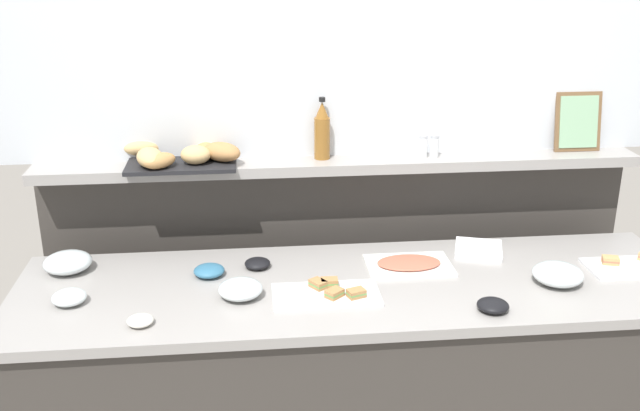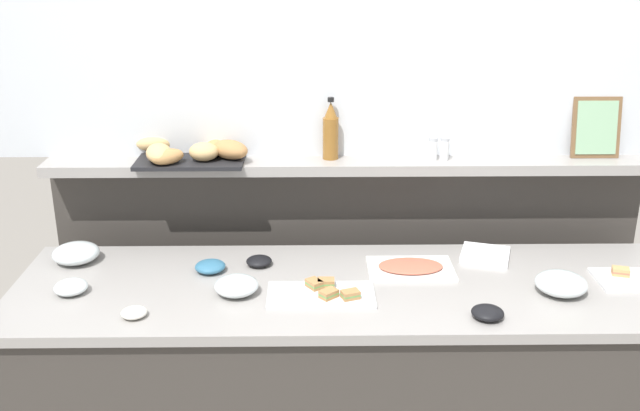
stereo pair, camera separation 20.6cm
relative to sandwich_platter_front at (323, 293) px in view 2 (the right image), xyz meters
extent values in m
plane|color=gray|center=(0.11, 0.68, -0.91)|extent=(12.00, 12.00, 0.00)
cube|color=#3D3833|center=(0.11, 0.08, -0.48)|extent=(2.27, 0.63, 0.86)
cube|color=gray|center=(0.11, 0.08, -0.03)|extent=(2.31, 0.67, 0.03)
cube|color=#3D3833|center=(0.11, 0.60, -0.32)|extent=(2.31, 0.08, 1.16)
cube|color=gray|center=(0.11, 0.55, 0.28)|extent=(2.31, 0.22, 0.04)
cube|color=silver|center=(-0.01, 0.00, 0.00)|extent=(0.35, 0.18, 0.01)
cube|color=#AD7A47|center=(0.01, 0.05, 0.01)|extent=(0.06, 0.04, 0.01)
cube|color=#66994C|center=(0.01, 0.05, 0.01)|extent=(0.06, 0.04, 0.01)
cube|color=#AD7A47|center=(0.01, 0.05, 0.02)|extent=(0.06, 0.04, 0.01)
cube|color=#AD7A47|center=(-0.03, 0.04, 0.01)|extent=(0.06, 0.07, 0.01)
cube|color=#66994C|center=(-0.03, 0.04, 0.01)|extent=(0.06, 0.07, 0.01)
cube|color=#AD7A47|center=(-0.03, 0.04, 0.02)|extent=(0.06, 0.07, 0.01)
cube|color=#AD7A47|center=(0.09, -0.04, 0.01)|extent=(0.07, 0.06, 0.01)
cube|color=#66994C|center=(0.09, -0.04, 0.01)|extent=(0.07, 0.06, 0.01)
cube|color=#AD7A47|center=(0.09, -0.04, 0.02)|extent=(0.07, 0.06, 0.01)
cube|color=#AD7A47|center=(0.02, -0.03, 0.01)|extent=(0.07, 0.07, 0.01)
cube|color=#66994C|center=(0.02, -0.03, 0.01)|extent=(0.07, 0.07, 0.01)
cube|color=#AD7A47|center=(0.02, -0.03, 0.02)|extent=(0.07, 0.07, 0.01)
cube|color=white|center=(1.08, 0.09, 0.00)|extent=(0.29, 0.18, 0.01)
cube|color=tan|center=(1.02, 0.12, 0.01)|extent=(0.06, 0.05, 0.01)
cube|color=#D1664C|center=(1.02, 0.12, 0.01)|extent=(0.06, 0.05, 0.01)
cube|color=tan|center=(1.02, 0.12, 0.02)|extent=(0.06, 0.05, 0.01)
cube|color=white|center=(0.31, 0.19, 0.00)|extent=(0.30, 0.20, 0.01)
ellipsoid|color=#D1664C|center=(0.31, 0.19, 0.01)|extent=(0.23, 0.14, 0.01)
ellipsoid|color=silver|center=(-0.28, 0.02, 0.02)|extent=(0.14, 0.14, 0.06)
ellipsoid|color=#F28C4C|center=(-0.28, 0.02, 0.01)|extent=(0.11, 0.11, 0.03)
ellipsoid|color=silver|center=(0.78, 0.01, 0.02)|extent=(0.17, 0.17, 0.07)
ellipsoid|color=#F28C4C|center=(0.78, 0.01, 0.01)|extent=(0.13, 0.13, 0.04)
ellipsoid|color=silver|center=(-0.83, 0.03, 0.01)|extent=(0.11, 0.11, 0.04)
ellipsoid|color=white|center=(-0.83, 0.03, 0.00)|extent=(0.09, 0.09, 0.03)
ellipsoid|color=silver|center=(-0.89, 0.28, 0.02)|extent=(0.17, 0.17, 0.07)
ellipsoid|color=#F28C4C|center=(-0.89, 0.28, 0.01)|extent=(0.13, 0.13, 0.04)
ellipsoid|color=teal|center=(-0.39, 0.19, 0.01)|extent=(0.11, 0.11, 0.04)
ellipsoid|color=black|center=(0.50, -0.15, 0.01)|extent=(0.10, 0.10, 0.04)
ellipsoid|color=silver|center=(-0.59, -0.13, 0.00)|extent=(0.08, 0.08, 0.03)
ellipsoid|color=black|center=(-0.23, 0.24, 0.01)|extent=(0.09, 0.09, 0.03)
cube|color=white|center=(0.60, 0.30, 0.00)|extent=(0.21, 0.21, 0.02)
cylinder|color=#8E5B23|center=(0.04, 0.54, 0.38)|extent=(0.06, 0.06, 0.16)
cone|color=#8E5B23|center=(0.04, 0.54, 0.49)|extent=(0.05, 0.05, 0.06)
cylinder|color=black|center=(0.04, 0.54, 0.52)|extent=(0.02, 0.02, 0.02)
cylinder|color=white|center=(0.42, 0.52, 0.33)|extent=(0.03, 0.03, 0.08)
cylinder|color=#B7BABF|center=(0.42, 0.52, 0.38)|extent=(0.03, 0.03, 0.01)
cylinder|color=white|center=(0.47, 0.52, 0.33)|extent=(0.03, 0.03, 0.08)
cylinder|color=#B7BABF|center=(0.47, 0.52, 0.38)|extent=(0.03, 0.03, 0.01)
cube|color=black|center=(-0.49, 0.52, 0.30)|extent=(0.40, 0.26, 0.02)
ellipsoid|color=#B7844C|center=(-0.56, 0.43, 0.34)|extent=(0.15, 0.14, 0.06)
ellipsoid|color=tan|center=(-0.60, 0.46, 0.34)|extent=(0.13, 0.17, 0.07)
ellipsoid|color=#AD7A47|center=(-0.34, 0.50, 0.35)|extent=(0.18, 0.17, 0.07)
ellipsoid|color=tan|center=(-0.63, 0.60, 0.35)|extent=(0.18, 0.14, 0.07)
ellipsoid|color=#B7844C|center=(-0.41, 0.55, 0.34)|extent=(0.09, 0.15, 0.05)
ellipsoid|color=tan|center=(-0.44, 0.47, 0.35)|extent=(0.12, 0.11, 0.07)
cube|color=brown|center=(1.05, 0.56, 0.41)|extent=(0.18, 0.05, 0.23)
cube|color=#8CB78C|center=(1.05, 0.55, 0.41)|extent=(0.15, 0.04, 0.20)
camera|label=1|loc=(-0.25, -2.12, 1.10)|focal=40.99mm
camera|label=2|loc=(-0.04, -2.13, 1.10)|focal=40.99mm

